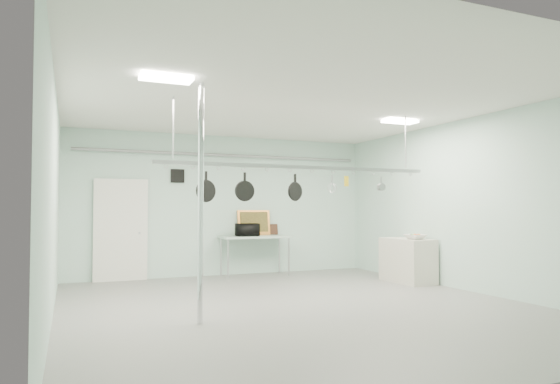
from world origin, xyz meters
name	(u,v)px	position (x,y,z in m)	size (l,w,h in m)	color
floor	(298,306)	(0.00, 0.00, 0.00)	(8.00, 8.00, 0.00)	gray
ceiling	(298,103)	(0.00, 0.00, 3.19)	(7.00, 8.00, 0.02)	silver
back_wall	(225,205)	(0.00, 3.99, 1.60)	(7.00, 0.02, 3.20)	silver
right_wall	(469,204)	(3.49, 0.00, 1.60)	(0.02, 8.00, 3.20)	silver
door	(121,231)	(-2.30, 3.94, 1.05)	(1.10, 0.10, 2.20)	silver
wall_vent	(178,176)	(-1.10, 3.97, 2.25)	(0.30, 0.04, 0.30)	black
conduit_pipe	(226,155)	(0.00, 3.90, 2.75)	(0.07, 0.07, 6.60)	gray
chrome_pole	(201,202)	(-1.70, -0.60, 1.60)	(0.08, 0.08, 3.20)	silver
prep_table	(255,239)	(0.60, 3.60, 0.83)	(1.60, 0.70, 0.91)	#A7C4B6
side_cabinet	(407,260)	(3.15, 1.40, 0.45)	(0.60, 1.20, 0.90)	beige
pot_rack	(301,165)	(0.20, 0.30, 2.23)	(4.80, 0.06, 1.00)	#B7B7BC
light_panel_left	(166,78)	(-2.20, -0.80, 3.16)	(0.65, 0.30, 0.05)	white
light_panel_right	(400,121)	(2.40, 0.60, 3.16)	(0.65, 0.30, 0.05)	white
microwave	(247,230)	(0.38, 3.50, 1.05)	(0.51, 0.34, 0.28)	black
coffee_canister	(252,231)	(0.50, 3.54, 1.01)	(0.19, 0.19, 0.22)	silver
painting_large	(254,223)	(0.68, 3.90, 1.20)	(0.78, 0.05, 0.58)	#CF8037
painting_small	(272,229)	(1.13, 3.90, 1.03)	(0.30, 0.04, 0.25)	#381F13
fruit_bowl	(415,237)	(3.14, 1.13, 0.95)	(0.41, 0.41, 0.10)	silver
skillet_left	(206,186)	(-1.40, 0.30, 1.86)	(0.34, 0.06, 0.45)	black
skillet_mid	(245,187)	(-0.78, 0.30, 1.86)	(0.32, 0.06, 0.44)	black
skillet_right	(295,187)	(0.09, 0.30, 1.87)	(0.31, 0.06, 0.44)	black
whisk	(332,184)	(0.78, 0.30, 1.94)	(0.16, 0.16, 0.29)	#B3B3B8
grater	(346,181)	(1.06, 0.30, 1.99)	(0.08, 0.02, 0.20)	gold
saucepan	(381,184)	(1.76, 0.30, 1.96)	(0.13, 0.09, 0.25)	silver
fruit_cluster	(415,235)	(3.14, 1.13, 0.99)	(0.24, 0.24, 0.09)	#AD2310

